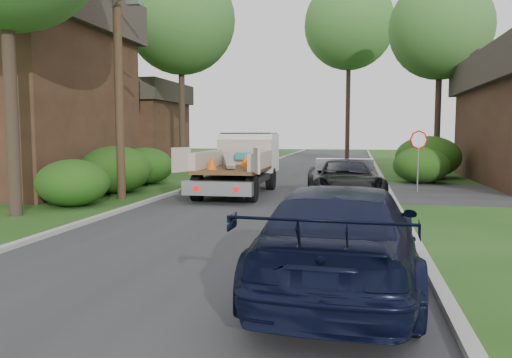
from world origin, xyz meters
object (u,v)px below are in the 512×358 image
Objects in this scene: house_left_far at (127,123)px; navy_suv at (341,237)px; utility_pole at (118,53)px; tree_center_far at (349,25)px; tree_left_back at (40,9)px; flatbed_truck at (243,160)px; black_pickup at (344,180)px; stop_sign at (418,148)px; tree_left_far at (181,20)px; tree_right_far at (441,29)px.

house_left_far is 1.36× the size of navy_suv.
tree_center_far is (7.48, 25.02, 5.81)m from utility_pole.
flatbed_truck is (12.34, -5.02, -7.68)m from tree_left_back.
flatbed_truck is at bearing -49.82° from house_left_far.
flatbed_truck is at bearing 147.91° from black_pickup.
stop_sign is at bearing 8.15° from flatbed_truck.
stop_sign is 0.20× the size of tree_left_far.
stop_sign is at bearing -101.81° from tree_right_far.
flatbed_truck is at bearing 38.06° from utility_pole.
house_left_far reaches higher than flatbed_truck.
stop_sign reaches higher than flatbed_truck.
tree_left_back is at bearing -133.26° from tree_center_far.
flatbed_truck is at bearing -22.15° from tree_left_back.
tree_center_far reaches higher than utility_pole.
utility_pole is 18.93m from house_left_far.
tree_right_far is (15.00, 3.00, -0.50)m from tree_left_far.
tree_right_far is 25.64m from navy_suv.
flatbed_truck is at bearing -127.29° from tree_right_far.
flatbed_truck is (-6.86, -1.02, -0.48)m from stop_sign.
tree_center_far is 25.94m from black_pickup.
black_pickup is at bearing -44.85° from house_left_far.
tree_center_far reaches higher than navy_suv.
stop_sign is 23.15m from tree_center_far.
navy_suv is at bearing -58.16° from house_left_far.
tree_left_far reaches higher than flatbed_truck.
black_pickup is (0.40, -23.82, -10.27)m from tree_center_far.
tree_right_far reaches higher than flatbed_truck.
tree_left_far is at bearing -61.43° from navy_suv.
utility_pole is 26.75m from tree_center_far.
tree_center_far is at bearing 73.35° from utility_pole.
utility_pole reaches higher than flatbed_truck.
tree_center_far reaches higher than tree_right_far.
tree_right_far is 16.65m from black_pickup.
flatbed_truck is at bearing -171.50° from stop_sign.
house_left_far is at bearing 129.83° from flatbed_truck.
tree_center_far reaches higher than house_left_far.
tree_left_back is (-8.52, 8.02, 3.80)m from utility_pole.
flatbed_truck is (-9.16, -12.02, -7.18)m from tree_right_far.
tree_left_far is 1.06× the size of tree_right_far.
tree_right_far is at bearing 61.52° from black_pickup.
tree_center_far is (16.00, 17.00, 2.00)m from tree_left_back.
flatbed_truck is at bearing -99.43° from tree_center_far.
tree_left_back is at bearing 168.23° from stop_sign.
tree_left_back is 25.13m from navy_suv.
tree_left_far reaches higher than navy_suv.
tree_left_far is at bearing -39.81° from house_left_far.
tree_center_far is at bearing 98.66° from stop_sign.
tree_right_far is 0.96× the size of tree_left_back.
utility_pole is 20.12m from tree_right_far.
utility_pole is (-10.68, -4.02, 3.40)m from stop_sign.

